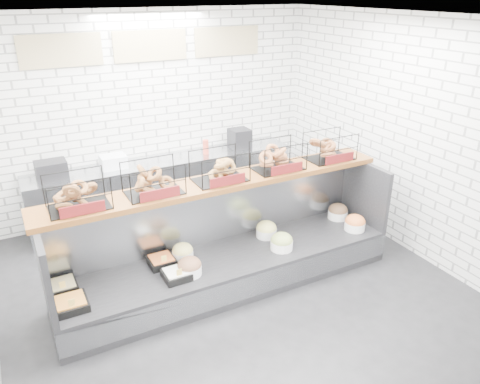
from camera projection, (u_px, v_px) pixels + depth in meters
ground at (241, 297)px, 5.35m from camera, size 5.50×5.50×0.00m
room_shell at (215, 109)px, 5.01m from camera, size 5.02×5.51×3.01m
display_case at (228, 258)px, 5.51m from camera, size 4.00×0.90×1.20m
bagel_shelf at (220, 170)px, 5.21m from camera, size 4.10×0.50×0.40m
prep_counter at (166, 186)px, 7.12m from camera, size 4.00×0.60×1.20m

